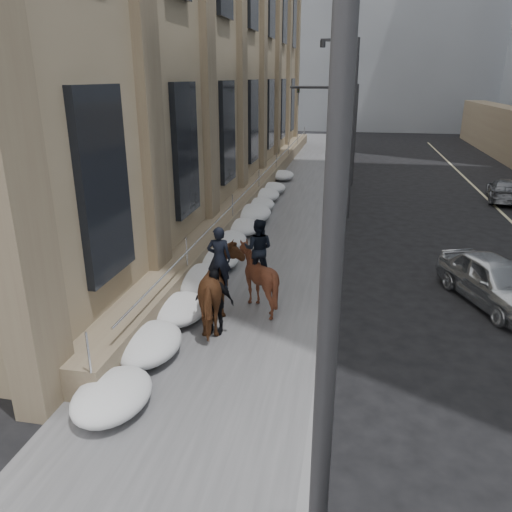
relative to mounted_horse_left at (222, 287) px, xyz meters
The scene contains 16 objects.
ground 2.26m from the mounted_horse_left, 85.56° to the right, with size 140.00×140.00×0.00m, color black.
sidewalk 8.17m from the mounted_horse_left, 88.95° to the left, with size 5.00×80.00×0.12m, color #4E4E50.
curb 8.63m from the mounted_horse_left, 71.12° to the left, with size 0.24×80.00×0.12m, color slate.
limestone_building 20.28m from the mounted_horse_left, 105.80° to the left, with size 6.10×44.00×18.00m.
bg_building_mid 59.63m from the mounted_horse_left, 85.92° to the left, with size 30.00×12.00×28.00m, color slate.
bg_building_far 70.88m from the mounted_horse_left, 94.77° to the left, with size 24.00×12.00×20.00m, color gray.
streetlight_near 9.07m from the mounted_horse_left, 69.94° to the right, with size 1.71×0.24×8.00m.
streetlight_mid 12.88m from the mounted_horse_left, 76.57° to the left, with size 1.71×0.24×8.00m.
streetlight_far 32.40m from the mounted_horse_left, 84.86° to the left, with size 1.71×0.24×8.00m.
traffic_signal 20.41m from the mounted_horse_left, 83.69° to the left, with size 4.10×0.22×6.00m.
snow_bank 6.37m from the mounted_horse_left, 101.60° to the left, with size 1.70×18.10×0.76m.
mounted_horse_left is the anchor object (origin of this frame).
mounted_horse_right 1.49m from the mounted_horse_left, 61.87° to the left, with size 1.51×1.69×2.58m.
pedestrian 0.48m from the mounted_horse_left, 102.08° to the right, with size 1.03×0.43×1.75m, color black.
car_silver 8.14m from the mounted_horse_left, 22.40° to the left, with size 1.70×4.22×1.44m, color #B2B5BA.
car_grey 20.62m from the mounted_horse_left, 56.45° to the left, with size 1.68×4.14×1.20m, color slate.
Camera 1 is at (3.01, -9.70, 6.41)m, focal length 35.00 mm.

